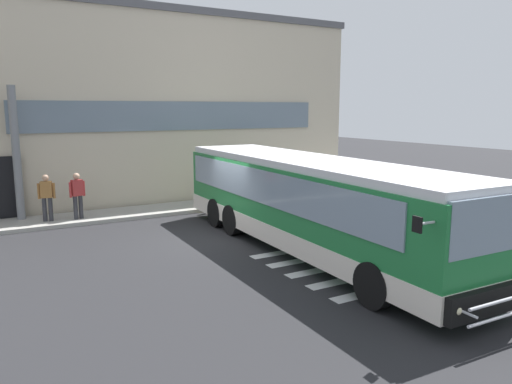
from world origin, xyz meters
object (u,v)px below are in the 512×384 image
entry_support_column (16,153)px  bus_main_foreground (310,206)px  passenger_near_column (47,195)px  safety_bollard_yellow (210,202)px  passenger_by_doorway (77,192)px

entry_support_column → bus_main_foreground: (6.98, -8.05, -1.20)m
bus_main_foreground → passenger_near_column: 9.50m
safety_bollard_yellow → entry_support_column: bearing=164.9°
bus_main_foreground → passenger_by_doorway: 8.80m
safety_bollard_yellow → passenger_near_column: bearing=170.7°
passenger_by_doorway → passenger_near_column: bearing=174.1°
entry_support_column → bus_main_foreground: entry_support_column is taller
passenger_by_doorway → safety_bollard_yellow: passenger_by_doorway is taller
entry_support_column → passenger_near_column: bearing=-46.3°
entry_support_column → passenger_by_doorway: 2.48m
passenger_by_doorway → safety_bollard_yellow: (4.85, -0.86, -0.66)m
entry_support_column → bus_main_foreground: bearing=-49.1°
bus_main_foreground → passenger_by_doorway: (-5.18, 7.11, -0.22)m
bus_main_foreground → entry_support_column: bearing=130.9°
bus_main_foreground → passenger_by_doorway: bus_main_foreground is taller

